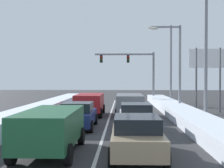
# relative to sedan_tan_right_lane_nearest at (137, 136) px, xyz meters

# --- Properties ---
(ground_plane) EXTENTS (120.00, 120.00, 0.00)m
(ground_plane) POSITION_rel_sedan_tan_right_lane_nearest_xyz_m (-1.48, 7.17, -0.76)
(ground_plane) COLOR #333335
(lane_stripe_between_right_lane_and_center_lane) EXTENTS (0.14, 38.64, 0.01)m
(lane_stripe_between_right_lane_and_center_lane) POSITION_rel_sedan_tan_right_lane_nearest_xyz_m (-1.48, 10.69, -0.76)
(lane_stripe_between_right_lane_and_center_lane) COLOR silver
(lane_stripe_between_right_lane_and_center_lane) RESTS_ON ground
(snow_bank_right_shoulder) EXTENTS (2.05, 38.64, 0.75)m
(snow_bank_right_shoulder) POSITION_rel_sedan_tan_right_lane_nearest_xyz_m (3.82, 10.69, -0.39)
(snow_bank_right_shoulder) COLOR silver
(snow_bank_right_shoulder) RESTS_ON ground
(snow_bank_left_shoulder) EXTENTS (1.97, 38.64, 0.91)m
(snow_bank_left_shoulder) POSITION_rel_sedan_tan_right_lane_nearest_xyz_m (-6.78, 10.69, -0.31)
(snow_bank_left_shoulder) COLOR silver
(snow_bank_left_shoulder) RESTS_ON ground
(sedan_tan_right_lane_nearest) EXTENTS (2.00, 4.50, 1.51)m
(sedan_tan_right_lane_nearest) POSITION_rel_sedan_tan_right_lane_nearest_xyz_m (0.00, 0.00, 0.00)
(sedan_tan_right_lane_nearest) COLOR #937F60
(sedan_tan_right_lane_nearest) RESTS_ON ground
(sedan_white_right_lane_second) EXTENTS (2.00, 4.50, 1.51)m
(sedan_white_right_lane_second) POSITION_rel_sedan_tan_right_lane_nearest_xyz_m (0.23, 5.89, 0.00)
(sedan_white_right_lane_second) COLOR silver
(sedan_white_right_lane_second) RESTS_ON ground
(suv_gray_right_lane_third) EXTENTS (2.16, 4.90, 1.67)m
(suv_gray_right_lane_third) POSITION_rel_sedan_tan_right_lane_nearest_xyz_m (0.03, 12.34, 0.25)
(suv_gray_right_lane_third) COLOR slate
(suv_gray_right_lane_third) RESTS_ON ground
(suv_green_center_lane_nearest) EXTENTS (2.16, 4.90, 1.67)m
(suv_green_center_lane_nearest) POSITION_rel_sedan_tan_right_lane_nearest_xyz_m (-3.30, 0.34, 0.25)
(suv_green_center_lane_nearest) COLOR #1E5633
(suv_green_center_lane_nearest) RESTS_ON ground
(sedan_navy_center_lane_second) EXTENTS (2.00, 4.50, 1.51)m
(sedan_navy_center_lane_second) POSITION_rel_sedan_tan_right_lane_nearest_xyz_m (-3.11, 6.55, 0.00)
(sedan_navy_center_lane_second) COLOR navy
(sedan_navy_center_lane_second) RESTS_ON ground
(suv_red_center_lane_third) EXTENTS (2.16, 4.90, 1.67)m
(suv_red_center_lane_third) POSITION_rel_sedan_tan_right_lane_nearest_xyz_m (-3.07, 12.86, 0.25)
(suv_red_center_lane_third) COLOR maroon
(suv_red_center_lane_third) RESTS_ON ground
(traffic_light_gantry) EXTENTS (7.54, 0.47, 6.20)m
(traffic_light_gantry) POSITION_rel_sedan_tan_right_lane_nearest_xyz_m (1.09, 28.24, 3.73)
(traffic_light_gantry) COLOR slate
(traffic_light_gantry) RESTS_ON ground
(street_lamp_right_near) EXTENTS (2.66, 0.36, 8.49)m
(street_lamp_right_near) POSITION_rel_sedan_tan_right_lane_nearest_xyz_m (4.53, 8.93, 4.30)
(street_lamp_right_near) COLOR gray
(street_lamp_right_near) RESTS_ON ground
(street_lamp_right_mid) EXTENTS (2.66, 0.36, 7.52)m
(street_lamp_right_mid) POSITION_rel_sedan_tan_right_lane_nearest_xyz_m (4.10, 15.95, 3.78)
(street_lamp_right_mid) COLOR gray
(street_lamp_right_mid) RESTS_ON ground
(street_lamp_right_far) EXTENTS (2.66, 0.36, 8.70)m
(street_lamp_right_far) POSITION_rel_sedan_tan_right_lane_nearest_xyz_m (4.45, 22.98, 4.40)
(street_lamp_right_far) COLOR gray
(street_lamp_right_far) RESTS_ON ground
(roadside_sign_right) EXTENTS (3.20, 0.16, 5.50)m
(roadside_sign_right) POSITION_rel_sedan_tan_right_lane_nearest_xyz_m (6.75, 15.25, 3.25)
(roadside_sign_right) COLOR #59595B
(roadside_sign_right) RESTS_ON ground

